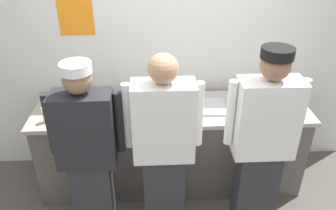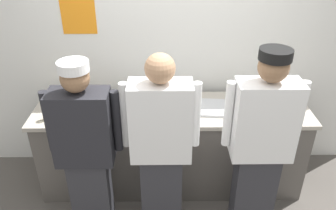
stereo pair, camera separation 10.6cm
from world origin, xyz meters
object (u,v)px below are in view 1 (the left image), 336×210
at_px(chef_center, 164,148).
at_px(ramekin_yellow_sauce, 287,105).
at_px(mixing_bowl_steel, 106,107).
at_px(ramekin_green_sauce, 161,98).
at_px(plate_stack_rear, 72,112).
at_px(ramekin_orange_sauce, 239,104).
at_px(ramekin_red_sauce, 249,110).
at_px(chefs_knife, 269,112).
at_px(squeeze_bottle_secondary, 75,97).
at_px(plate_stack_front, 147,113).
at_px(squeeze_bottle_primary, 45,114).
at_px(chef_far_right, 262,142).
at_px(deli_cup, 256,96).
at_px(chef_near_left, 88,152).
at_px(sheet_tray, 203,107).

xyz_separation_m(chef_center, ramekin_yellow_sauce, (1.21, 0.57, 0.03)).
relative_size(mixing_bowl_steel, ramekin_yellow_sauce, 3.56).
height_order(chef_center, ramekin_green_sauce, chef_center).
relative_size(plate_stack_rear, ramekin_green_sauce, 2.35).
relative_size(ramekin_orange_sauce, ramekin_red_sauce, 1.07).
bearing_deg(chefs_knife, ramekin_red_sauce, 177.74).
bearing_deg(chefs_knife, squeeze_bottle_secondary, 172.65).
xyz_separation_m(plate_stack_front, squeeze_bottle_secondary, (-0.69, 0.23, 0.06)).
relative_size(plate_stack_front, ramekin_yellow_sauce, 2.04).
bearing_deg(squeeze_bottle_primary, plate_stack_front, 3.99).
height_order(plate_stack_rear, ramekin_yellow_sauce, plate_stack_rear).
distance_m(plate_stack_rear, ramekin_red_sauce, 1.64).
bearing_deg(ramekin_red_sauce, squeeze_bottle_secondary, 172.08).
relative_size(plate_stack_rear, ramekin_orange_sauce, 1.77).
height_order(chef_far_right, plate_stack_rear, chef_far_right).
height_order(chef_far_right, chefs_knife, chef_far_right).
bearing_deg(squeeze_bottle_primary, ramekin_orange_sauce, 6.06).
relative_size(chef_center, squeeze_bottle_secondary, 8.76).
relative_size(ramekin_red_sauce, ramekin_yellow_sauce, 0.95).
height_order(chef_far_right, squeeze_bottle_primary, chef_far_right).
xyz_separation_m(squeeze_bottle_secondary, deli_cup, (1.77, 0.01, -0.05)).
distance_m(chef_far_right, ramekin_orange_sauce, 0.62).
xyz_separation_m(chef_center, deli_cup, (0.95, 0.73, 0.06)).
xyz_separation_m(chef_far_right, chefs_knife, (0.21, 0.49, -0.01)).
xyz_separation_m(plate_stack_front, ramekin_yellow_sauce, (1.35, 0.09, -0.00)).
bearing_deg(squeeze_bottle_secondary, chef_center, -41.26).
distance_m(ramekin_yellow_sauce, deli_cup, 0.31).
xyz_separation_m(ramekin_red_sauce, ramekin_green_sauce, (-0.82, 0.28, 0.00)).
bearing_deg(chef_near_left, ramekin_yellow_sauce, 17.47).
xyz_separation_m(chef_center, chefs_knife, (1.01, 0.49, 0.01)).
bearing_deg(ramekin_red_sauce, deli_cup, 61.21).
bearing_deg(squeeze_bottle_secondary, ramekin_green_sauce, 3.88).
bearing_deg(plate_stack_front, squeeze_bottle_primary, -176.01).
bearing_deg(chef_near_left, chef_center, 0.03).
distance_m(chef_center, squeeze_bottle_primary, 1.12).
height_order(plate_stack_front, deli_cup, deli_cup).
xyz_separation_m(deli_cup, chefs_knife, (0.05, -0.25, -0.04)).
xyz_separation_m(ramekin_yellow_sauce, chefs_knife, (-0.21, -0.09, -0.02)).
height_order(sheet_tray, chefs_knife, sheet_tray).
relative_size(squeeze_bottle_primary, chefs_knife, 0.65).
height_order(plate_stack_front, mixing_bowl_steel, mixing_bowl_steel).
xyz_separation_m(ramekin_red_sauce, ramekin_yellow_sauce, (0.39, 0.08, 0.00)).
relative_size(chef_center, chefs_knife, 6.18).
distance_m(chef_near_left, chef_far_right, 1.40).
relative_size(chef_near_left, chefs_knife, 5.97).
bearing_deg(ramekin_orange_sauce, chef_far_right, -86.05).
bearing_deg(plate_stack_rear, ramekin_green_sauce, 18.35).
bearing_deg(chef_far_right, squeeze_bottle_secondary, 155.87).
bearing_deg(ramekin_yellow_sauce, squeeze_bottle_primary, -176.23).
relative_size(sheet_tray, ramekin_red_sauce, 4.23).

